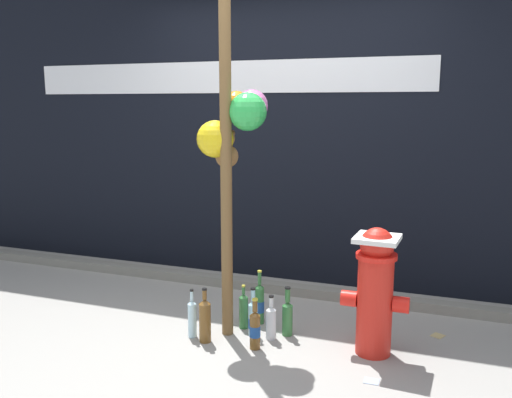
{
  "coord_description": "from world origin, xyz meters",
  "views": [
    {
      "loc": [
        1.35,
        -3.02,
        1.58
      ],
      "look_at": [
        0.17,
        0.22,
        0.97
      ],
      "focal_mm": 37.64,
      "sensor_mm": 36.0,
      "label": 1
    }
  ],
  "objects_px": {
    "memorial_post": "(232,91)",
    "bottle_3": "(205,320)",
    "bottle_2": "(192,318)",
    "bottle_7": "(244,310)",
    "bottle_1": "(253,318)",
    "bottle_0": "(255,329)",
    "bottle_5": "(287,316)",
    "fire_hydrant": "(375,289)",
    "bottle_4": "(271,321)",
    "bottle_6": "(260,303)"
  },
  "relations": [
    {
      "from": "memorial_post",
      "to": "bottle_3",
      "type": "height_order",
      "value": "memorial_post"
    },
    {
      "from": "bottle_2",
      "to": "bottle_7",
      "type": "bearing_deg",
      "value": 43.05
    },
    {
      "from": "bottle_1",
      "to": "bottle_3",
      "type": "relative_size",
      "value": 0.91
    },
    {
      "from": "bottle_0",
      "to": "bottle_1",
      "type": "bearing_deg",
      "value": 113.73
    },
    {
      "from": "bottle_5",
      "to": "bottle_7",
      "type": "relative_size",
      "value": 1.09
    },
    {
      "from": "bottle_3",
      "to": "bottle_5",
      "type": "relative_size",
      "value": 1.09
    },
    {
      "from": "bottle_7",
      "to": "fire_hydrant",
      "type": "bearing_deg",
      "value": -5.11
    },
    {
      "from": "bottle_7",
      "to": "memorial_post",
      "type": "bearing_deg",
      "value": -127.03
    },
    {
      "from": "fire_hydrant",
      "to": "bottle_5",
      "type": "xyz_separation_m",
      "value": [
        -0.6,
        0.07,
        -0.3
      ]
    },
    {
      "from": "fire_hydrant",
      "to": "bottle_2",
      "type": "relative_size",
      "value": 2.43
    },
    {
      "from": "fire_hydrant",
      "to": "bottle_0",
      "type": "height_order",
      "value": "fire_hydrant"
    },
    {
      "from": "bottle_4",
      "to": "bottle_7",
      "type": "xyz_separation_m",
      "value": [
        -0.24,
        0.1,
        0.01
      ]
    },
    {
      "from": "bottle_4",
      "to": "bottle_5",
      "type": "bearing_deg",
      "value": 48.2
    },
    {
      "from": "bottle_4",
      "to": "bottle_7",
      "type": "bearing_deg",
      "value": 156.54
    },
    {
      "from": "memorial_post",
      "to": "bottle_3",
      "type": "relative_size",
      "value": 7.95
    },
    {
      "from": "memorial_post",
      "to": "bottle_4",
      "type": "relative_size",
      "value": 9.68
    },
    {
      "from": "bottle_6",
      "to": "bottle_7",
      "type": "xyz_separation_m",
      "value": [
        -0.08,
        -0.12,
        -0.02
      ]
    },
    {
      "from": "bottle_3",
      "to": "memorial_post",
      "type": "bearing_deg",
      "value": 64.19
    },
    {
      "from": "memorial_post",
      "to": "bottle_0",
      "type": "distance_m",
      "value": 1.56
    },
    {
      "from": "bottle_6",
      "to": "bottle_0",
      "type": "bearing_deg",
      "value": -74.56
    },
    {
      "from": "bottle_1",
      "to": "bottle_3",
      "type": "distance_m",
      "value": 0.34
    },
    {
      "from": "bottle_6",
      "to": "bottle_7",
      "type": "relative_size",
      "value": 1.25
    },
    {
      "from": "bottle_1",
      "to": "bottle_2",
      "type": "relative_size",
      "value": 1.0
    },
    {
      "from": "bottle_1",
      "to": "bottle_6",
      "type": "xyz_separation_m",
      "value": [
        -0.03,
        0.21,
        0.02
      ]
    },
    {
      "from": "bottle_1",
      "to": "bottle_4",
      "type": "distance_m",
      "value": 0.14
    },
    {
      "from": "memorial_post",
      "to": "bottle_0",
      "type": "relative_size",
      "value": 8.7
    },
    {
      "from": "bottle_2",
      "to": "bottle_6",
      "type": "bearing_deg",
      "value": 46.85
    },
    {
      "from": "bottle_0",
      "to": "bottle_1",
      "type": "distance_m",
      "value": 0.21
    },
    {
      "from": "bottle_2",
      "to": "bottle_5",
      "type": "xyz_separation_m",
      "value": [
        0.6,
        0.25,
        0.0
      ]
    },
    {
      "from": "memorial_post",
      "to": "bottle_2",
      "type": "distance_m",
      "value": 1.56
    },
    {
      "from": "bottle_4",
      "to": "bottle_0",
      "type": "bearing_deg",
      "value": -106.42
    },
    {
      "from": "bottle_4",
      "to": "bottle_6",
      "type": "height_order",
      "value": "bottle_6"
    },
    {
      "from": "memorial_post",
      "to": "bottle_7",
      "type": "relative_size",
      "value": 9.36
    },
    {
      "from": "bottle_5",
      "to": "bottle_7",
      "type": "bearing_deg",
      "value": 178.58
    },
    {
      "from": "fire_hydrant",
      "to": "bottle_0",
      "type": "distance_m",
      "value": 0.82
    },
    {
      "from": "fire_hydrant",
      "to": "bottle_6",
      "type": "relative_size",
      "value": 2.07
    },
    {
      "from": "bottle_2",
      "to": "bottle_7",
      "type": "relative_size",
      "value": 1.07
    },
    {
      "from": "bottle_3",
      "to": "bottle_4",
      "type": "distance_m",
      "value": 0.45
    },
    {
      "from": "bottle_4",
      "to": "fire_hydrant",
      "type": "bearing_deg",
      "value": 1.87
    },
    {
      "from": "bottle_2",
      "to": "bottle_0",
      "type": "bearing_deg",
      "value": -2.85
    },
    {
      "from": "bottle_5",
      "to": "bottle_0",
      "type": "bearing_deg",
      "value": -116.86
    },
    {
      "from": "bottle_3",
      "to": "bottle_1",
      "type": "bearing_deg",
      "value": 37.35
    },
    {
      "from": "bottle_2",
      "to": "bottle_7",
      "type": "xyz_separation_m",
      "value": [
        0.28,
        0.26,
        -0.01
      ]
    },
    {
      "from": "fire_hydrant",
      "to": "bottle_3",
      "type": "relative_size",
      "value": 2.2
    },
    {
      "from": "bottle_1",
      "to": "bottle_2",
      "type": "distance_m",
      "value": 0.42
    },
    {
      "from": "memorial_post",
      "to": "fire_hydrant",
      "type": "relative_size",
      "value": 3.61
    },
    {
      "from": "memorial_post",
      "to": "bottle_2",
      "type": "height_order",
      "value": "memorial_post"
    },
    {
      "from": "bottle_2",
      "to": "bottle_4",
      "type": "bearing_deg",
      "value": 16.53
    },
    {
      "from": "bottle_6",
      "to": "bottle_7",
      "type": "height_order",
      "value": "bottle_6"
    },
    {
      "from": "bottle_3",
      "to": "bottle_4",
      "type": "xyz_separation_m",
      "value": [
        0.4,
        0.19,
        -0.03
      ]
    }
  ]
}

